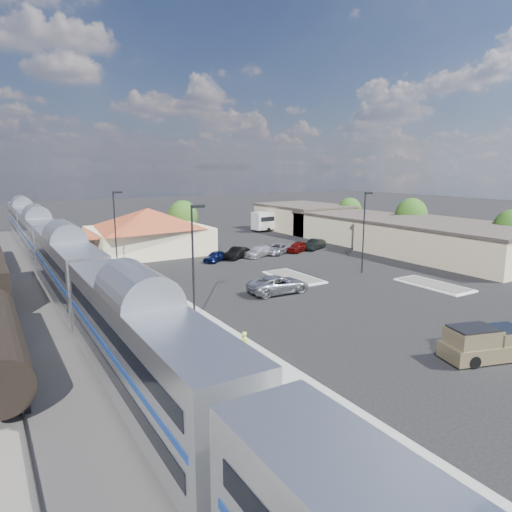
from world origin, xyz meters
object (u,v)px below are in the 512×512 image
pickup_truck (490,344)px  suv (278,284)px  station_depot (148,231)px  coach_bus (279,219)px

pickup_truck → suv: pickup_truck is taller
station_depot → pickup_truck: (6.56, -45.28, -2.16)m
suv → coach_bus: bearing=-31.7°
station_depot → pickup_truck: station_depot is taller
pickup_truck → coach_bus: 59.78m
pickup_truck → coach_bus: size_ratio=0.55×
coach_bus → suv: bearing=140.7°
station_depot → pickup_truck: 45.81m
pickup_truck → suv: size_ratio=1.05×
station_depot → coach_bus: bearing=19.8°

